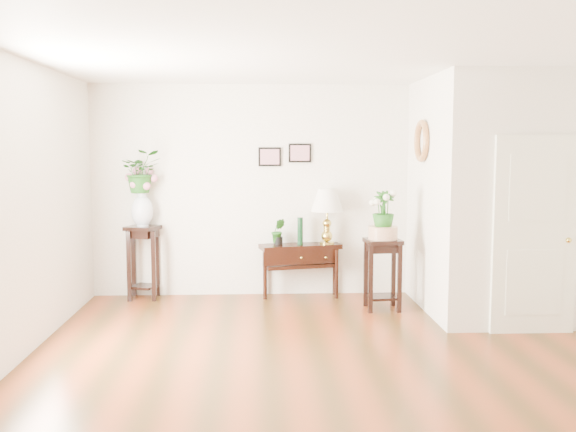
{
  "coord_description": "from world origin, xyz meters",
  "views": [
    {
      "loc": [
        -0.81,
        -5.77,
        1.96
      ],
      "look_at": [
        -0.48,
        1.3,
        1.21
      ],
      "focal_mm": 40.0,
      "sensor_mm": 36.0,
      "label": 1
    }
  ],
  "objects": [
    {
      "name": "wall_ornament",
      "position": [
        1.16,
        1.9,
        2.05
      ],
      "size": [
        0.07,
        0.51,
        0.51
      ],
      "primitive_type": "torus",
      "rotation": [
        0.0,
        1.57,
        0.0
      ],
      "color": "#B57B4E",
      "rests_on": "partition"
    },
    {
      "name": "porcelain_vase",
      "position": [
        -2.31,
        2.57,
        1.18
      ],
      "size": [
        0.31,
        0.31,
        0.48
      ],
      "primitive_type": null,
      "rotation": [
        0.0,
        0.0,
        -0.13
      ],
      "color": "silver",
      "rests_on": "plant_stand_a"
    },
    {
      "name": "plant_stand_a",
      "position": [
        -2.31,
        2.57,
        0.48
      ],
      "size": [
        0.48,
        0.48,
        0.96
      ],
      "primitive_type": "cube",
      "rotation": [
        0.0,
        0.0,
        -0.34
      ],
      "color": "black",
      "rests_on": "floor"
    },
    {
      "name": "plant_stand_b",
      "position": [
        0.7,
        1.85,
        0.43
      ],
      "size": [
        0.44,
        0.44,
        0.87
      ],
      "primitive_type": "cube",
      "rotation": [
        0.0,
        0.0,
        0.09
      ],
      "color": "black",
      "rests_on": "floor"
    },
    {
      "name": "wall_left",
      "position": [
        -3.0,
        0.0,
        1.4
      ],
      "size": [
        0.02,
        5.5,
        2.8
      ],
      "primitive_type": "cube",
      "color": "white",
      "rests_on": "ground"
    },
    {
      "name": "console_table",
      "position": [
        -0.25,
        2.56,
        0.35
      ],
      "size": [
        1.11,
        0.57,
        0.7
      ],
      "primitive_type": "cube",
      "rotation": [
        0.0,
        0.0,
        0.22
      ],
      "color": "black",
      "rests_on": "floor"
    },
    {
      "name": "wall_front",
      "position": [
        0.0,
        -2.75,
        1.4
      ],
      "size": [
        6.0,
        0.02,
        2.8
      ],
      "primitive_type": "cube",
      "color": "white",
      "rests_on": "ground"
    },
    {
      "name": "ceramic_bowl",
      "position": [
        0.7,
        1.85,
        0.95
      ],
      "size": [
        0.45,
        0.45,
        0.16
      ],
      "primitive_type": "cylinder",
      "rotation": [
        0.0,
        0.0,
        0.33
      ],
      "color": "tan",
      "rests_on": "plant_stand_b"
    },
    {
      "name": "floor",
      "position": [
        0.0,
        0.0,
        0.0
      ],
      "size": [
        6.0,
        5.5,
        0.02
      ],
      "primitive_type": "cube",
      "color": "maroon",
      "rests_on": "ground"
    },
    {
      "name": "partition",
      "position": [
        2.1,
        1.77,
        1.4
      ],
      "size": [
        1.8,
        1.95,
        2.8
      ],
      "primitive_type": "cube",
      "color": "white",
      "rests_on": "floor"
    },
    {
      "name": "ceiling",
      "position": [
        0.0,
        0.0,
        2.8
      ],
      "size": [
        6.0,
        5.5,
        0.02
      ],
      "primitive_type": "cube",
      "color": "white",
      "rests_on": "ground"
    },
    {
      "name": "green_vase",
      "position": [
        -0.26,
        2.56,
        0.87
      ],
      "size": [
        0.08,
        0.08,
        0.36
      ],
      "primitive_type": "cylinder",
      "rotation": [
        0.0,
        0.0,
        -0.11
      ],
      "color": "black",
      "rests_on": "console_table"
    },
    {
      "name": "potted_plant",
      "position": [
        -0.55,
        2.56,
        0.87
      ],
      "size": [
        0.18,
        0.15,
        0.32
      ],
      "primitive_type": "imported",
      "rotation": [
        0.0,
        0.0,
        0.02
      ],
      "color": "#1B5315",
      "rests_on": "console_table"
    },
    {
      "name": "art_print_right",
      "position": [
        -0.25,
        2.73,
        1.9
      ],
      "size": [
        0.3,
        0.02,
        0.25
      ],
      "primitive_type": "cube",
      "color": "black",
      "rests_on": "wall_back"
    },
    {
      "name": "lily_arrangement",
      "position": [
        -2.31,
        2.57,
        1.64
      ],
      "size": [
        0.6,
        0.55,
        0.56
      ],
      "primitive_type": "imported",
      "rotation": [
        0.0,
        0.0,
        0.26
      ],
      "color": "#1B5315",
      "rests_on": "porcelain_vase"
    },
    {
      "name": "wall_back",
      "position": [
        0.0,
        2.75,
        1.4
      ],
      "size": [
        6.0,
        0.02,
        2.8
      ],
      "primitive_type": "cube",
      "color": "white",
      "rests_on": "ground"
    },
    {
      "name": "art_print_left",
      "position": [
        -0.65,
        2.73,
        1.85
      ],
      "size": [
        0.3,
        0.02,
        0.25
      ],
      "primitive_type": "cube",
      "color": "black",
      "rests_on": "wall_back"
    },
    {
      "name": "narcissus",
      "position": [
        0.7,
        1.85,
        1.22
      ],
      "size": [
        0.29,
        0.29,
        0.47
      ],
      "primitive_type": "imported",
      "rotation": [
        0.0,
        0.0,
        -0.12
      ],
      "color": "#1B5315",
      "rests_on": "ceramic_bowl"
    },
    {
      "name": "door",
      "position": [
        2.1,
        0.78,
        1.05
      ],
      "size": [
        0.9,
        0.05,
        2.1
      ],
      "primitive_type": "cube",
      "color": "silver",
      "rests_on": "floor"
    },
    {
      "name": "table_lamp",
      "position": [
        0.1,
        2.56,
        1.05
      ],
      "size": [
        0.52,
        0.52,
        0.74
      ],
      "primitive_type": "cube",
      "rotation": [
        0.0,
        0.0,
        -0.28
      ],
      "color": "#B39C3E",
      "rests_on": "console_table"
    }
  ]
}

